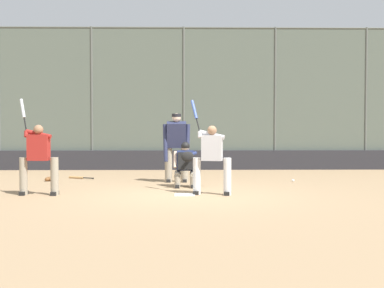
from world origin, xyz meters
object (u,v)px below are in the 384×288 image
Objects in this scene: spare_bat_near_backstop at (78,177)px; baseball_loose at (293,181)px; catcher_behind_plate at (185,164)px; fielding_glove_on_dirt at (51,179)px; umpire_home at (177,145)px; batter_on_deck at (38,157)px; batter_at_plate at (212,157)px.

spare_bat_near_backstop is 10.23× the size of baseball_loose.
catcher_behind_plate is 3.29× the size of fielding_glove_on_dirt.
umpire_home is at bearing 0.37° from baseball_loose.
catcher_behind_plate is 0.52× the size of batter_on_deck.
catcher_behind_plate is 3.65m from spare_bat_near_backstop.
batter_at_plate is at bearing 145.76° from fielding_glove_on_dirt.
catcher_behind_plate is 0.61× the size of umpire_home.
batter_at_plate reaches higher than baseball_loose.
batter_on_deck is (3.68, 0.01, 0.01)m from batter_at_plate.
catcher_behind_plate is at bearing 21.57° from baseball_loose.
umpire_home is (0.22, -1.09, 0.40)m from catcher_behind_plate.
umpire_home is at bearing -173.16° from spare_bat_near_backstop.
batter_at_plate is 27.65× the size of baseball_loose.
fielding_glove_on_dirt is at bearing -5.99° from umpire_home.
batter_at_plate is 0.99× the size of batter_on_deck.
batter_on_deck is at bearing 40.22° from umpire_home.
batter_at_plate is 1.89× the size of catcher_behind_plate.
catcher_behind_plate reaches higher than spare_bat_near_backstop.
umpire_home reaches higher than baseball_loose.
fielding_glove_on_dirt is at bearing -20.46° from catcher_behind_plate.
umpire_home is 3.81m from batter_on_deck.
spare_bat_near_backstop is (3.51, -3.42, -0.77)m from batter_at_plate.
spare_bat_near_backstop is at bearing -134.20° from fielding_glove_on_dirt.
catcher_behind_plate is at bearing -55.61° from batter_at_plate.
batter_at_plate is 2.70× the size of spare_bat_near_backstop.
batter_on_deck is (3.13, 1.36, 0.25)m from catcher_behind_plate.
spare_bat_near_backstop is at bearing -88.92° from batter_on_deck.
fielding_glove_on_dirt reaches higher than spare_bat_near_backstop.
batter_at_plate reaches higher than catcher_behind_plate.
fielding_glove_on_dirt is at bearing -2.99° from baseball_loose.
umpire_home is 3.05m from spare_bat_near_backstop.
umpire_home is 2.36× the size of spare_bat_near_backstop.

